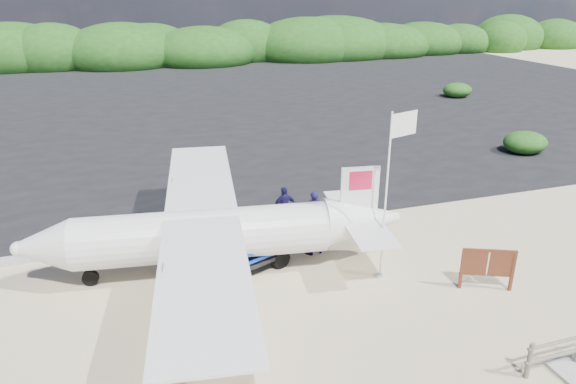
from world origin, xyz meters
name	(u,v)px	position (x,y,z in m)	size (l,w,h in m)	color
ground	(332,291)	(0.00, 0.00, 0.00)	(160.00, 160.00, 0.00)	beige
asphalt_apron	(193,102)	(0.00, 30.00, 0.00)	(90.00, 50.00, 0.04)	#B2B2B2
lagoon	(22,316)	(-9.00, 1.50, 0.00)	(9.00, 7.00, 0.40)	#B2B2B2
vegetation_band	(165,63)	(0.00, 55.00, 0.00)	(124.00, 8.00, 4.40)	#B2B2B2
baggage_cart	(243,271)	(-2.36, 2.03, 0.00)	(3.10, 1.77, 1.55)	#0C34B5
flagpole	(380,276)	(1.83, 0.31, 0.00)	(1.09, 0.46, 5.47)	white
signboard	(484,289)	(4.58, -1.38, 0.00)	(1.73, 0.16, 1.43)	brown
crew_a	(313,212)	(0.90, 4.11, 0.83)	(0.61, 0.40, 1.66)	#151141
crew_b	(311,231)	(0.23, 2.51, 0.88)	(0.85, 0.67, 1.76)	#151141
crew_c	(285,207)	(0.00, 4.86, 0.84)	(0.99, 0.41, 1.68)	#151141
aircraft_large	(359,100)	(13.35, 26.31, 0.00)	(14.64, 14.64, 4.39)	#B2B2B2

